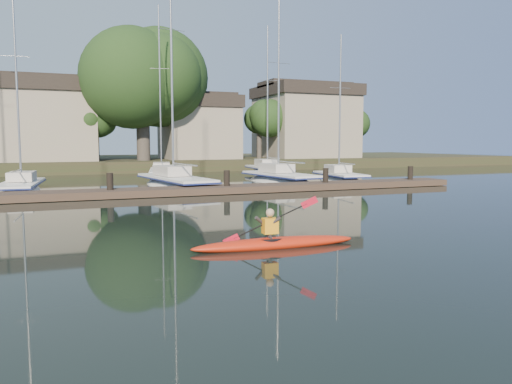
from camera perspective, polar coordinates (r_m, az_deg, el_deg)
name	(u,v)px	position (r m, az deg, el deg)	size (l,w,h in m)	color
ground	(289,250)	(12.66, 3.84, -6.68)	(160.00, 160.00, 0.00)	black
kayak	(274,241)	(12.94, 2.12, -5.61)	(4.50, 1.05, 1.43)	red
dock	(171,191)	(25.83, -9.68, 0.11)	(34.00, 2.00, 1.80)	#483629
sailboat_1	(21,195)	(29.86, -25.23, -0.33)	(2.54, 7.79, 12.52)	white
sailboat_2	(175,191)	(30.10, -9.21, 0.15)	(3.62, 9.79, 15.84)	white
sailboat_3	(280,186)	(33.05, 2.76, 0.71)	(3.16, 8.62, 13.58)	white
sailboat_4	(340,184)	(34.82, 9.55, 0.93)	(2.73, 6.72, 11.11)	white
sailboat_6	(162,179)	(39.69, -10.73, 1.52)	(3.58, 9.16, 14.25)	white
sailboat_7	(268,177)	(41.49, 1.40, 1.75)	(2.90, 8.48, 13.43)	white
shore	(131,136)	(51.91, -14.11, 6.18)	(90.00, 25.25, 12.75)	#28361B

